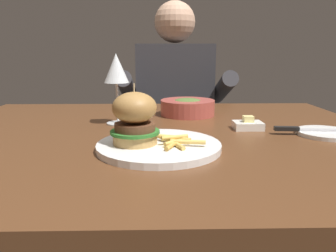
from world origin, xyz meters
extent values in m
cube|color=#56331C|center=(0.00, 0.00, 0.72)|extent=(1.21, 0.96, 0.04)
cylinder|color=#56331C|center=(-0.54, 0.42, 0.35)|extent=(0.06, 0.06, 0.70)
cylinder|color=#56331C|center=(0.54, 0.42, 0.35)|extent=(0.06, 0.06, 0.70)
cylinder|color=white|center=(0.01, -0.16, 0.75)|extent=(0.26, 0.26, 0.01)
cylinder|color=tan|center=(-0.04, -0.16, 0.77)|extent=(0.09, 0.09, 0.02)
cylinder|color=#2D7028|center=(-0.04, -0.16, 0.78)|extent=(0.10, 0.10, 0.01)
cylinder|color=brown|center=(-0.04, -0.16, 0.79)|extent=(0.08, 0.08, 0.02)
ellipsoid|color=#A97A41|center=(-0.04, -0.16, 0.83)|extent=(0.09, 0.09, 0.06)
cylinder|color=#CCB78C|center=(-0.04, -0.16, 0.86)|extent=(0.00, 0.00, 0.05)
cylinder|color=#EABC5B|center=(0.04, -0.18, 0.76)|extent=(0.03, 0.07, 0.01)
cylinder|color=#E0B251|center=(0.04, -0.18, 0.76)|extent=(0.04, 0.04, 0.01)
cylinder|color=#E0B251|center=(0.04, -0.16, 0.76)|extent=(0.06, 0.04, 0.01)
cylinder|color=#EABC5B|center=(0.02, -0.15, 0.76)|extent=(0.04, 0.05, 0.01)
cylinder|color=#E0B251|center=(0.04, -0.17, 0.77)|extent=(0.06, 0.03, 0.01)
cylinder|color=#EABC5B|center=(0.07, -0.18, 0.76)|extent=(0.07, 0.02, 0.01)
cylinder|color=#EABC5B|center=(0.02, -0.14, 0.76)|extent=(0.07, 0.03, 0.01)
cylinder|color=gold|center=(0.03, -0.19, 0.76)|extent=(0.03, 0.05, 0.01)
cylinder|color=silver|center=(-0.11, 0.10, 0.74)|extent=(0.06, 0.06, 0.00)
cylinder|color=silver|center=(-0.11, 0.10, 0.80)|extent=(0.01, 0.01, 0.11)
cone|color=silver|center=(-0.11, 0.10, 0.90)|extent=(0.07, 0.07, 0.08)
cylinder|color=white|center=(0.42, -0.04, 0.74)|extent=(0.14, 0.14, 0.01)
cube|color=silver|center=(0.42, -0.04, 0.75)|extent=(0.13, 0.03, 0.00)
cube|color=black|center=(0.33, -0.03, 0.76)|extent=(0.06, 0.02, 0.01)
cube|color=white|center=(0.24, 0.03, 0.75)|extent=(0.08, 0.06, 0.02)
cube|color=#F4E58C|center=(0.24, 0.03, 0.77)|extent=(0.03, 0.02, 0.02)
cylinder|color=#B24C42|center=(0.10, 0.23, 0.76)|extent=(0.18, 0.18, 0.05)
ellipsoid|color=#4C662D|center=(0.10, 0.23, 0.78)|extent=(0.10, 0.10, 0.02)
cube|color=#282833|center=(0.08, 0.76, 0.23)|extent=(0.30, 0.22, 0.46)
cube|color=#333338|center=(0.08, 0.76, 0.72)|extent=(0.36, 0.20, 0.52)
sphere|color=tan|center=(0.08, 0.76, 1.08)|extent=(0.19, 0.19, 0.19)
cylinder|color=#333338|center=(-0.14, 0.68, 0.78)|extent=(0.07, 0.34, 0.18)
cylinder|color=#333338|center=(0.30, 0.68, 0.78)|extent=(0.07, 0.34, 0.18)
camera|label=1|loc=(0.01, -0.82, 0.94)|focal=35.00mm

